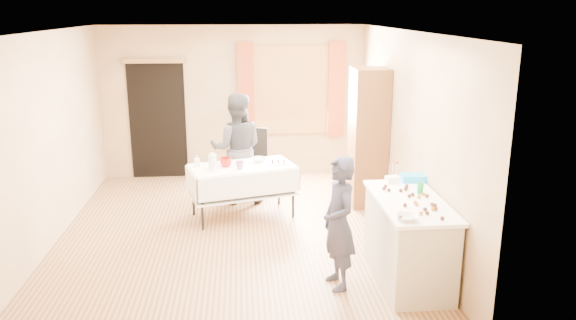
{
  "coord_description": "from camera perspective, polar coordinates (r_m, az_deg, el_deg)",
  "views": [
    {
      "loc": [
        0.12,
        -6.9,
        2.87
      ],
      "look_at": [
        0.71,
        0.0,
        0.99
      ],
      "focal_mm": 35.0,
      "sensor_mm": 36.0,
      "label": 1
    }
  ],
  "objects": [
    {
      "name": "wall_right",
      "position": [
        7.39,
        12.05,
        2.59
      ],
      "size": [
        0.02,
        5.5,
        2.6
      ],
      "primitive_type": "cube",
      "color": "tan",
      "rests_on": "floor"
    },
    {
      "name": "soda_can",
      "position": [
        6.28,
        13.29,
        -2.83
      ],
      "size": [
        0.08,
        0.08,
        0.12
      ],
      "primitive_type": "cylinder",
      "rotation": [
        0.0,
        0.0,
        0.19
      ],
      "color": "#127D29",
      "rests_on": "counter"
    },
    {
      "name": "blue_basket",
      "position": [
        6.72,
        12.67,
        -1.78
      ],
      "size": [
        0.31,
        0.21,
        0.08
      ],
      "primitive_type": "cube",
      "rotation": [
        0.0,
        0.0,
        -0.04
      ],
      "color": "#1598EC",
      "rests_on": "counter"
    },
    {
      "name": "door_lintel",
      "position": [
        9.74,
        -13.48,
        9.78
      ],
      "size": [
        1.05,
        0.06,
        0.08
      ],
      "primitive_type": "cube",
      "color": "olive",
      "rests_on": "wall_back"
    },
    {
      "name": "wall_back",
      "position": [
        9.78,
        -5.59,
        5.89
      ],
      "size": [
        4.5,
        0.02,
        2.6
      ],
      "primitive_type": "cube",
      "color": "tan",
      "rests_on": "floor"
    },
    {
      "name": "party_table",
      "position": [
        7.92,
        -4.63,
        -2.68
      ],
      "size": [
        1.61,
        1.12,
        0.75
      ],
      "rotation": [
        0.0,
        0.0,
        0.28
      ],
      "color": "black",
      "rests_on": "floor"
    },
    {
      "name": "chair",
      "position": [
        9.04,
        -3.54,
        -1.33
      ],
      "size": [
        0.49,
        0.49,
        1.01
      ],
      "rotation": [
        0.0,
        0.0,
        -0.18
      ],
      "color": "black",
      "rests_on": "floor"
    },
    {
      "name": "cup_red",
      "position": [
        7.78,
        -6.33,
        -0.23
      ],
      "size": [
        0.17,
        0.17,
        0.13
      ],
      "primitive_type": "imported",
      "rotation": [
        0.0,
        0.0,
        0.05
      ],
      "color": "#B3130E",
      "rests_on": "party_table"
    },
    {
      "name": "doorway",
      "position": [
        9.91,
        -13.1,
        3.92
      ],
      "size": [
        0.95,
        0.04,
        2.0
      ],
      "primitive_type": "cube",
      "color": "black",
      "rests_on": "floor"
    },
    {
      "name": "floor",
      "position": [
        7.48,
        -5.5,
        -7.54
      ],
      "size": [
        4.5,
        5.5,
        0.02
      ],
      "primitive_type": "cube",
      "color": "#9E7047",
      "rests_on": "ground"
    },
    {
      "name": "bottle",
      "position": [
        7.85,
        -9.23,
        -0.05
      ],
      "size": [
        0.09,
        0.09,
        0.17
      ],
      "primitive_type": "imported",
      "rotation": [
        0.0,
        0.0,
        0.11
      ],
      "color": "white",
      "rests_on": "party_table"
    },
    {
      "name": "girl",
      "position": [
        5.88,
        5.19,
        -6.41
      ],
      "size": [
        0.65,
        0.54,
        1.42
      ],
      "primitive_type": "imported",
      "rotation": [
        0.0,
        0.0,
        -1.37
      ],
      "color": "#25273E",
      "rests_on": "floor"
    },
    {
      "name": "window_pane",
      "position": [
        9.74,
        0.32,
        7.11
      ],
      "size": [
        1.2,
        0.02,
        1.4
      ],
      "primitive_type": "cube",
      "color": "white",
      "rests_on": "wall_back"
    },
    {
      "name": "window_frame",
      "position": [
        9.75,
        0.31,
        7.12
      ],
      "size": [
        1.32,
        0.06,
        1.52
      ],
      "primitive_type": "cube",
      "color": "olive",
      "rests_on": "wall_back"
    },
    {
      "name": "curtain_left",
      "position": [
        9.67,
        -4.31,
        7.01
      ],
      "size": [
        0.28,
        0.06,
        1.65
      ],
      "primitive_type": "cube",
      "color": "#9E4321",
      "rests_on": "wall_back"
    },
    {
      "name": "mixing_bowl",
      "position": [
        5.5,
        12.02,
        -5.74
      ],
      "size": [
        0.23,
        0.23,
        0.05
      ],
      "primitive_type": "imported",
      "rotation": [
        0.0,
        0.0,
        -0.06
      ],
      "color": "white",
      "rests_on": "counter"
    },
    {
      "name": "cup_rainbow",
      "position": [
        7.66,
        -4.93,
        -0.53
      ],
      "size": [
        0.16,
        0.16,
        0.1
      ],
      "primitive_type": "imported",
      "rotation": [
        0.0,
        0.0,
        0.24
      ],
      "color": "red",
      "rests_on": "party_table"
    },
    {
      "name": "wall_front",
      "position": [
        4.43,
        -6.16,
        -5.67
      ],
      "size": [
        4.5,
        0.02,
        2.6
      ],
      "primitive_type": "cube",
      "color": "tan",
      "rests_on": "floor"
    },
    {
      "name": "small_bowl",
      "position": [
        8.01,
        -2.96,
        0.05
      ],
      "size": [
        0.34,
        0.34,
        0.06
      ],
      "primitive_type": "imported",
      "rotation": [
        0.0,
        0.0,
        0.46
      ],
      "color": "white",
      "rests_on": "party_table"
    },
    {
      "name": "ceiling",
      "position": [
        6.9,
        -6.06,
        12.96
      ],
      "size": [
        4.5,
        5.5,
        0.02
      ],
      "primitive_type": "cube",
      "color": "white",
      "rests_on": "floor"
    },
    {
      "name": "pitcher",
      "position": [
        7.6,
        -7.68,
        -0.28
      ],
      "size": [
        0.14,
        0.14,
        0.22
      ],
      "primitive_type": "cylinder",
      "rotation": [
        0.0,
        0.0,
        0.4
      ],
      "color": "silver",
      "rests_on": "party_table"
    },
    {
      "name": "wall_left",
      "position": [
        7.46,
        -23.39,
        1.79
      ],
      "size": [
        0.02,
        5.5,
        2.6
      ],
      "primitive_type": "cube",
      "color": "tan",
      "rests_on": "floor"
    },
    {
      "name": "foam_block",
      "position": [
        6.61,
        10.55,
        -1.97
      ],
      "size": [
        0.16,
        0.12,
        0.08
      ],
      "primitive_type": "cube",
      "rotation": [
        0.0,
        0.0,
        0.17
      ],
      "color": "white",
      "rests_on": "counter"
    },
    {
      "name": "cake_balls",
      "position": [
        6.01,
        12.74,
        -4.02
      ],
      "size": [
        0.51,
        1.07,
        0.04
      ],
      "color": "#3F2314",
      "rests_on": "counter"
    },
    {
      "name": "pastry_tray",
      "position": [
        7.89,
        -0.98,
        -0.31
      ],
      "size": [
        0.3,
        0.23,
        0.02
      ],
      "primitive_type": "cube",
      "rotation": [
        0.0,
        0.0,
        0.12
      ],
      "color": "white",
      "rests_on": "party_table"
    },
    {
      "name": "cabinet",
      "position": [
        8.36,
        8.14,
        2.26
      ],
      "size": [
        0.5,
        0.6,
        2.04
      ],
      "primitive_type": "cube",
      "color": "brown",
      "rests_on": "floor"
    },
    {
      "name": "counter",
      "position": [
        6.24,
        12.09,
        -7.93
      ],
      "size": [
        0.69,
        1.46,
        0.91
      ],
      "color": "#BBB49E",
      "rests_on": "floor"
    },
    {
      "name": "woman",
      "position": [
        8.45,
        -5.22,
        1.18
      ],
      "size": [
        0.86,
        0.7,
        1.67
      ],
      "primitive_type": "imported",
      "rotation": [
        0.0,
        0.0,
        3.1
      ],
      "color": "black",
      "rests_on": "floor"
    },
    {
      "name": "curtain_right",
      "position": [
        9.81,
        4.92,
        7.11
      ],
      "size": [
        0.28,
        0.06,
        1.65
      ],
      "primitive_type": "cube",
      "color": "#9E4321",
      "rests_on": "wall_back"
    }
  ]
}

